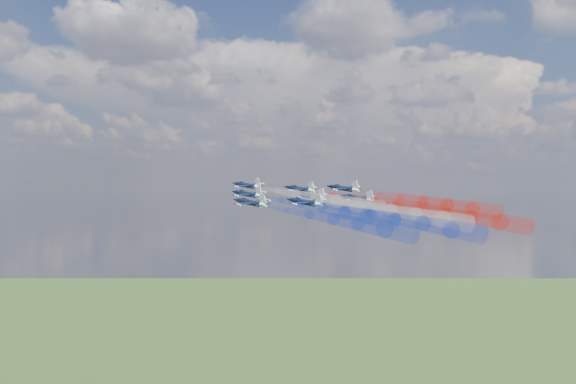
% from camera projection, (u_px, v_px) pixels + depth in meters
% --- Properties ---
extents(jet_lead, '(15.25, 14.34, 5.49)m').
position_uv_depth(jet_lead, '(247.00, 186.00, 188.13)').
color(jet_lead, black).
extents(trail_lead, '(37.64, 22.34, 9.05)m').
position_uv_depth(trail_lead, '(316.00, 197.00, 170.37)').
color(trail_lead, white).
extents(jet_inner_left, '(15.25, 14.34, 5.49)m').
position_uv_depth(jet_inner_left, '(248.00, 194.00, 174.75)').
color(jet_inner_left, black).
extents(trail_inner_left, '(37.64, 22.34, 9.05)m').
position_uv_depth(trail_inner_left, '(323.00, 208.00, 156.99)').
color(trail_inner_left, '#1835CD').
extents(jet_inner_right, '(15.25, 14.34, 5.49)m').
position_uv_depth(jet_inner_right, '(300.00, 189.00, 187.64)').
color(jet_inner_right, black).
extents(trail_inner_right, '(37.64, 22.34, 9.05)m').
position_uv_depth(trail_inner_right, '(375.00, 201.00, 169.88)').
color(trail_inner_right, red).
extents(jet_outer_left, '(15.25, 14.34, 5.49)m').
position_uv_depth(jet_outer_left, '(251.00, 203.00, 161.12)').
color(jet_outer_left, black).
extents(trail_outer_left, '(37.64, 22.34, 9.05)m').
position_uv_depth(trail_outer_left, '(333.00, 219.00, 143.36)').
color(trail_outer_left, '#1835CD').
extents(jet_center_third, '(15.25, 14.34, 5.49)m').
position_uv_depth(jet_center_third, '(309.00, 196.00, 174.65)').
color(jet_center_third, black).
extents(trail_center_third, '(37.64, 22.34, 9.05)m').
position_uv_depth(trail_center_third, '(391.00, 210.00, 156.89)').
color(trail_center_third, white).
extents(jet_outer_right, '(15.25, 14.34, 5.49)m').
position_uv_depth(jet_outer_right, '(343.00, 188.00, 186.14)').
color(jet_outer_right, black).
extents(trail_outer_right, '(37.64, 22.34, 9.05)m').
position_uv_depth(trail_outer_right, '(423.00, 201.00, 168.38)').
color(trail_outer_right, red).
extents(jet_rear_left, '(15.25, 14.34, 5.49)m').
position_uv_depth(jet_rear_left, '(305.00, 202.00, 160.14)').
color(jet_rear_left, black).
extents(trail_rear_left, '(37.64, 22.34, 9.05)m').
position_uv_depth(trail_rear_left, '(395.00, 219.00, 142.38)').
color(trail_rear_left, '#1835CD').
extents(jet_rear_right, '(15.25, 14.34, 5.49)m').
position_uv_depth(jet_rear_right, '(357.00, 199.00, 173.02)').
color(jet_rear_right, black).
extents(trail_rear_right, '(37.64, 22.34, 9.05)m').
position_uv_depth(trail_rear_right, '(445.00, 213.00, 155.26)').
color(trail_rear_right, red).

